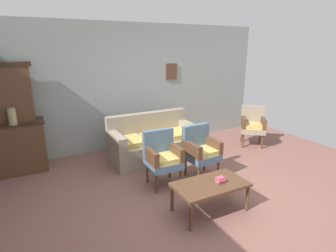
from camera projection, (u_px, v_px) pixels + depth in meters
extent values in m
plane|color=#84564C|center=(199.00, 196.00, 4.12)|extent=(7.68, 7.68, 0.00)
cube|color=#939E99|center=(135.00, 87.00, 5.98)|extent=(6.40, 0.06, 2.70)
cube|color=brown|center=(171.00, 71.00, 6.26)|extent=(0.28, 0.02, 0.36)
cube|color=brown|center=(12.00, 149.00, 4.80)|extent=(1.10, 0.52, 0.90)
cube|color=#342115|center=(7.00, 124.00, 4.67)|extent=(1.16, 0.55, 0.03)
cube|color=brown|center=(3.00, 95.00, 4.60)|extent=(0.90, 0.36, 0.95)
cylinder|color=tan|center=(12.00, 116.00, 4.52)|extent=(0.13, 0.13, 0.28)
cube|color=gray|center=(155.00, 149.00, 5.46)|extent=(1.76, 0.84, 0.42)
cube|color=gray|center=(147.00, 124.00, 5.60)|extent=(1.74, 0.20, 0.48)
cube|color=gray|center=(188.00, 128.00, 5.73)|extent=(0.18, 0.80, 0.24)
cube|color=gray|center=(116.00, 140.00, 5.00)|extent=(0.18, 0.80, 0.24)
cube|color=tan|center=(177.00, 134.00, 5.58)|extent=(0.46, 0.57, 0.10)
cube|color=tan|center=(155.00, 137.00, 5.35)|extent=(0.46, 0.57, 0.10)
cube|color=tan|center=(132.00, 141.00, 5.12)|extent=(0.46, 0.57, 0.10)
cube|color=slate|center=(163.00, 164.00, 4.36)|extent=(0.53, 0.49, 0.12)
cube|color=tan|center=(164.00, 159.00, 4.32)|extent=(0.45, 0.41, 0.10)
cube|color=slate|center=(158.00, 143.00, 4.45)|extent=(0.52, 0.11, 0.46)
cube|color=brown|center=(176.00, 152.00, 4.40)|extent=(0.09, 0.48, 0.22)
cube|color=brown|center=(151.00, 156.00, 4.21)|extent=(0.09, 0.48, 0.22)
cylinder|color=brown|center=(180.00, 178.00, 4.35)|extent=(0.04, 0.04, 0.32)
cylinder|color=brown|center=(157.00, 184.00, 4.17)|extent=(0.04, 0.04, 0.32)
cylinder|color=brown|center=(170.00, 169.00, 4.67)|extent=(0.04, 0.04, 0.32)
cylinder|color=brown|center=(147.00, 174.00, 4.49)|extent=(0.04, 0.04, 0.32)
cube|color=slate|center=(202.00, 156.00, 4.65)|extent=(0.55, 0.51, 0.12)
cube|color=tan|center=(203.00, 152.00, 4.61)|extent=(0.47, 0.43, 0.10)
cube|color=slate|center=(196.00, 137.00, 4.73)|extent=(0.53, 0.13, 0.46)
cube|color=brown|center=(212.00, 145.00, 4.71)|extent=(0.11, 0.48, 0.22)
cube|color=brown|center=(192.00, 150.00, 4.49)|extent=(0.11, 0.48, 0.22)
cylinder|color=brown|center=(218.00, 169.00, 4.66)|extent=(0.04, 0.04, 0.32)
cylinder|color=brown|center=(199.00, 175.00, 4.45)|extent=(0.04, 0.04, 0.32)
cylinder|color=brown|center=(204.00, 162.00, 4.97)|extent=(0.04, 0.04, 0.32)
cylinder|color=brown|center=(185.00, 167.00, 4.76)|extent=(0.04, 0.04, 0.32)
cube|color=gray|center=(252.00, 129.00, 6.17)|extent=(0.71, 0.70, 0.12)
cube|color=tan|center=(253.00, 126.00, 6.12)|extent=(0.60, 0.59, 0.10)
cube|color=gray|center=(253.00, 115.00, 6.27)|extent=(0.47, 0.40, 0.46)
cube|color=brown|center=(263.00, 123.00, 6.08)|extent=(0.36, 0.43, 0.22)
cube|color=brown|center=(243.00, 122.00, 6.16)|extent=(0.36, 0.43, 0.22)
cylinder|color=brown|center=(262.00, 142.00, 6.01)|extent=(0.04, 0.04, 0.32)
cylinder|color=brown|center=(243.00, 141.00, 6.09)|extent=(0.04, 0.04, 0.32)
cylinder|color=brown|center=(260.00, 137.00, 6.37)|extent=(0.04, 0.04, 0.32)
cylinder|color=brown|center=(242.00, 135.00, 6.44)|extent=(0.04, 0.04, 0.32)
cube|color=brown|center=(210.00, 185.00, 3.65)|extent=(1.00, 0.56, 0.04)
cylinder|color=brown|center=(172.00, 198.00, 3.71)|extent=(0.04, 0.04, 0.38)
cylinder|color=brown|center=(225.00, 183.00, 4.12)|extent=(0.04, 0.04, 0.38)
cylinder|color=brown|center=(191.00, 217.00, 3.30)|extent=(0.04, 0.04, 0.38)
cylinder|color=brown|center=(247.00, 198.00, 3.71)|extent=(0.04, 0.04, 0.38)
cube|color=gray|center=(220.00, 182.00, 3.66)|extent=(0.11, 0.07, 0.03)
cube|color=#E24B5B|center=(221.00, 180.00, 3.66)|extent=(0.12, 0.10, 0.02)
cube|color=#B04A5D|center=(220.00, 178.00, 3.66)|extent=(0.11, 0.09, 0.02)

